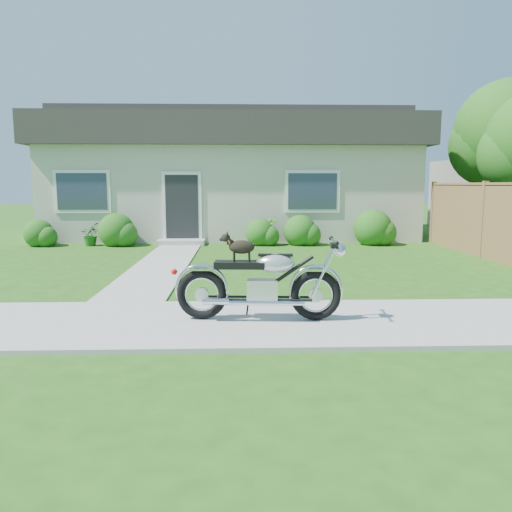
{
  "coord_description": "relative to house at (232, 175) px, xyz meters",
  "views": [
    {
      "loc": [
        0.25,
        -6.39,
        1.82
      ],
      "look_at": [
        0.5,
        1.0,
        0.75
      ],
      "focal_mm": 35.0,
      "sensor_mm": 36.0,
      "label": 1
    }
  ],
  "objects": [
    {
      "name": "motorcycle_with_dog",
      "position": [
        0.54,
        -11.98,
        -1.61
      ],
      "size": [
        2.22,
        0.6,
        1.14
      ],
      "rotation": [
        0.0,
        0.0,
        -0.07
      ],
      "color": "black",
      "rests_on": "sidewalk"
    },
    {
      "name": "walkway",
      "position": [
        -1.5,
        -6.99,
        -2.14
      ],
      "size": [
        1.2,
        8.0,
        0.03
      ],
      "primitive_type": "cube",
      "color": "#9E9B93",
      "rests_on": "ground"
    },
    {
      "name": "fence",
      "position": [
        6.3,
        -6.24,
        -1.22
      ],
      "size": [
        0.12,
        6.62,
        1.9
      ],
      "color": "olive",
      "rests_on": "ground"
    },
    {
      "name": "potted_plant_left",
      "position": [
        -4.21,
        -3.44,
        -1.82
      ],
      "size": [
        0.66,
        0.72,
        0.68
      ],
      "primitive_type": "imported",
      "rotation": [
        0.0,
        0.0,
        1.82
      ],
      "color": "#1F5A17",
      "rests_on": "ground"
    },
    {
      "name": "tree_far",
      "position": [
        8.99,
        -2.38,
        1.14
      ],
      "size": [
        3.36,
        3.36,
        5.15
      ],
      "color": "#3D2B1C",
      "rests_on": "ground"
    },
    {
      "name": "potted_plant_right",
      "position": [
        1.17,
        -3.44,
        -1.74
      ],
      "size": [
        0.66,
        0.66,
        0.83
      ],
      "primitive_type": "imported",
      "rotation": [
        0.0,
        0.0,
        5.42
      ],
      "color": "#33711F",
      "rests_on": "ground"
    },
    {
      "name": "ground",
      "position": [
        0.0,
        -11.99,
        -2.16
      ],
      "size": [
        80.0,
        80.0,
        0.0
      ],
      "primitive_type": "plane",
      "color": "#235114",
      "rests_on": "ground"
    },
    {
      "name": "house",
      "position": [
        0.0,
        0.0,
        0.0
      ],
      "size": [
        12.6,
        7.03,
        4.5
      ],
      "color": "beige",
      "rests_on": "ground"
    },
    {
      "name": "sidewalk",
      "position": [
        0.0,
        -11.99,
        -2.14
      ],
      "size": [
        24.0,
        2.2,
        0.04
      ],
      "primitive_type": "cube",
      "color": "#9E9B93",
      "rests_on": "ground"
    },
    {
      "name": "shrub_row",
      "position": [
        0.31,
        -3.49,
        -1.72
      ],
      "size": [
        10.98,
        1.16,
        1.16
      ],
      "color": "#245B18",
      "rests_on": "ground"
    }
  ]
}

